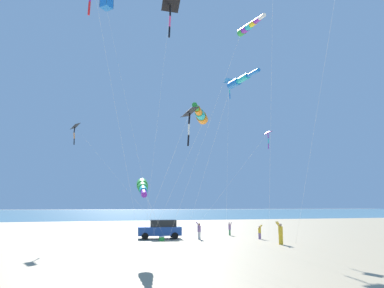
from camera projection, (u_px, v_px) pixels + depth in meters
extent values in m
plane|color=tan|center=(199.00, 239.00, 35.57)|extent=(600.00, 600.00, 0.00)
cube|color=teal|center=(107.00, 212.00, 191.34)|extent=(240.00, 600.00, 0.01)
cube|color=#1E479E|center=(159.00, 231.00, 35.52)|extent=(2.35, 4.49, 0.84)
cube|color=black|center=(163.00, 223.00, 35.71)|extent=(1.93, 2.76, 0.68)
cylinder|color=black|center=(145.00, 236.00, 34.31)|extent=(0.30, 0.68, 0.66)
cylinder|color=black|center=(144.00, 235.00, 36.11)|extent=(0.30, 0.68, 0.66)
cylinder|color=black|center=(175.00, 236.00, 34.79)|extent=(0.30, 0.68, 0.66)
cylinder|color=black|center=(173.00, 234.00, 36.59)|extent=(0.30, 0.68, 0.66)
cube|color=green|center=(162.00, 239.00, 33.20)|extent=(0.60, 0.40, 0.36)
cube|color=white|center=(162.00, 237.00, 33.23)|extent=(0.62, 0.42, 0.06)
cube|color=gold|center=(281.00, 240.00, 30.11)|extent=(0.35, 0.32, 0.82)
cylinder|color=gold|center=(281.00, 231.00, 30.24)|extent=(0.53, 0.53, 0.68)
sphere|color=tan|center=(280.00, 225.00, 30.32)|extent=(0.26, 0.26, 0.26)
cylinder|color=gold|center=(278.00, 224.00, 30.29)|extent=(0.39, 0.33, 0.51)
cylinder|color=gold|center=(279.00, 224.00, 30.56)|extent=(0.39, 0.33, 0.51)
cube|color=silver|center=(199.00, 236.00, 34.71)|extent=(0.23, 0.32, 0.73)
cylinder|color=#8E6B9E|center=(199.00, 229.00, 34.83)|extent=(0.43, 0.43, 0.60)
sphere|color=brown|center=(199.00, 224.00, 34.90)|extent=(0.23, 0.23, 0.23)
cylinder|color=#8E6B9E|center=(198.00, 224.00, 34.77)|extent=(0.21, 0.37, 0.45)
cylinder|color=#8E6B9E|center=(198.00, 224.00, 35.06)|extent=(0.21, 0.37, 0.45)
cube|color=#3D7F51|center=(230.00, 233.00, 39.34)|extent=(0.25, 0.14, 0.62)
cylinder|color=#8E6B9E|center=(230.00, 227.00, 39.44)|extent=(0.30, 0.30, 0.52)
sphere|color=beige|center=(230.00, 224.00, 39.50)|extent=(0.20, 0.20, 0.20)
cylinder|color=#8E6B9E|center=(231.00, 224.00, 39.42)|extent=(0.32, 0.10, 0.39)
cylinder|color=#8E6B9E|center=(229.00, 224.00, 39.36)|extent=(0.32, 0.10, 0.39)
cube|color=#8E6B9E|center=(260.00, 236.00, 34.97)|extent=(0.14, 0.24, 0.60)
cylinder|color=gold|center=(260.00, 230.00, 35.07)|extent=(0.30, 0.30, 0.49)
sphere|color=tan|center=(259.00, 227.00, 35.12)|extent=(0.19, 0.19, 0.19)
cylinder|color=gold|center=(260.00, 226.00, 35.27)|extent=(0.10, 0.31, 0.37)
cylinder|color=gold|center=(261.00, 227.00, 35.03)|extent=(0.10, 0.31, 0.37)
pyramid|color=black|center=(170.00, 3.00, 26.48)|extent=(2.27, 2.13, 0.74)
cylinder|color=black|center=(170.00, 4.00, 26.45)|extent=(0.95, 1.28, 0.76)
cylinder|color=black|center=(170.00, 11.00, 26.37)|extent=(0.17, 0.14, 0.87)
cylinder|color=#EF4C93|center=(170.00, 21.00, 26.23)|extent=(0.14, 0.17, 0.87)
cylinder|color=black|center=(169.00, 32.00, 26.04)|extent=(0.25, 0.23, 0.88)
cylinder|color=white|center=(156.00, 139.00, 31.03)|extent=(12.88, 0.52, 18.08)
cylinder|color=green|center=(142.00, 185.00, 23.14)|extent=(1.28, 0.84, 0.92)
cylinder|color=green|center=(143.00, 187.00, 22.08)|extent=(1.23, 0.71, 0.79)
cylinder|color=#1EB7C6|center=(143.00, 190.00, 21.02)|extent=(1.19, 0.58, 0.66)
cylinder|color=purple|center=(144.00, 193.00, 19.95)|extent=(1.15, 0.45, 0.53)
cylinder|color=white|center=(156.00, 218.00, 29.10)|extent=(11.17, 4.11, 4.56)
pyramid|color=black|center=(74.00, 125.00, 35.68)|extent=(1.37, 0.81, 0.67)
cylinder|color=black|center=(75.00, 126.00, 35.68)|extent=(0.03, 1.00, 0.76)
cylinder|color=black|center=(74.00, 130.00, 35.60)|extent=(0.12, 0.17, 0.62)
cylinder|color=orange|center=(74.00, 136.00, 35.50)|extent=(0.14, 0.17, 0.62)
cylinder|color=black|center=(74.00, 142.00, 35.42)|extent=(0.15, 0.15, 0.62)
cylinder|color=white|center=(121.00, 183.00, 35.72)|extent=(0.71, 9.52, 11.14)
cylinder|color=red|center=(89.00, 8.00, 23.92)|extent=(0.24, 0.22, 0.94)
cylinder|color=white|center=(119.00, 126.00, 27.77)|extent=(9.11, 5.13, 18.81)
cylinder|color=blue|center=(234.00, 83.00, 24.90)|extent=(1.65, 0.57, 0.72)
cylinder|color=#1EB7C6|center=(243.00, 79.00, 23.37)|extent=(1.63, 0.43, 0.58)
cylinder|color=blue|center=(253.00, 73.00, 21.84)|extent=(1.61, 0.28, 0.43)
cylinder|color=white|center=(204.00, 175.00, 30.63)|extent=(12.67, 0.13, 11.74)
pyramid|color=blue|center=(229.00, 80.00, 36.59)|extent=(1.63, 1.59, 0.33)
cylinder|color=black|center=(229.00, 81.00, 36.57)|extent=(0.82, 0.93, 0.25)
cylinder|color=blue|center=(229.00, 84.00, 36.54)|extent=(0.16, 0.20, 0.63)
cylinder|color=#1EB7C6|center=(230.00, 90.00, 36.50)|extent=(0.20, 0.19, 0.63)
cylinder|color=blue|center=(230.00, 96.00, 36.42)|extent=(0.14, 0.12, 0.62)
cylinder|color=white|center=(227.00, 163.00, 39.40)|extent=(8.14, 2.71, 15.96)
pyramid|color=purple|center=(268.00, 132.00, 29.93)|extent=(1.13, 0.87, 0.34)
cylinder|color=black|center=(268.00, 133.00, 29.93)|extent=(0.22, 0.83, 0.34)
cylinder|color=purple|center=(268.00, 136.00, 29.88)|extent=(0.10, 0.11, 0.45)
cylinder|color=#1EB7C6|center=(268.00, 141.00, 29.79)|extent=(0.11, 0.12, 0.46)
cylinder|color=purple|center=(268.00, 146.00, 29.67)|extent=(0.15, 0.14, 0.46)
cylinder|color=white|center=(225.00, 190.00, 31.53)|extent=(6.73, 5.36, 9.33)
cylinder|color=white|center=(313.00, 134.00, 25.53)|extent=(12.98, 4.46, 16.74)
cylinder|color=orange|center=(202.00, 118.00, 26.58)|extent=(1.19, 1.12, 0.81)
cylinder|color=#1EB7C6|center=(200.00, 114.00, 25.71)|extent=(1.12, 0.99, 0.67)
cylinder|color=orange|center=(198.00, 111.00, 24.84)|extent=(1.05, 0.86, 0.52)
cylinder|color=green|center=(196.00, 107.00, 23.97)|extent=(0.98, 0.73, 0.38)
cylinder|color=white|center=(174.00, 187.00, 29.79)|extent=(8.45, 2.47, 9.57)
cube|color=blue|center=(107.00, 4.00, 31.42)|extent=(1.20, 1.20, 0.85)
cylinder|color=black|center=(107.00, 1.00, 32.11)|extent=(0.02, 0.02, 2.21)
cylinder|color=white|center=(132.00, 126.00, 31.70)|extent=(2.92, 5.42, 20.55)
pyramid|color=black|center=(189.00, 111.00, 23.33)|extent=(1.78, 1.30, 0.71)
cylinder|color=black|center=(190.00, 112.00, 23.32)|extent=(0.28, 1.24, 0.77)
cylinder|color=black|center=(189.00, 119.00, 23.27)|extent=(0.22, 0.19, 0.74)
cylinder|color=white|center=(189.00, 129.00, 23.19)|extent=(0.17, 0.12, 0.73)
cylinder|color=black|center=(188.00, 140.00, 23.09)|extent=(0.18, 0.20, 0.73)
cylinder|color=white|center=(161.00, 188.00, 28.99)|extent=(14.01, 0.93, 9.31)
cylinder|color=green|center=(242.00, 32.00, 25.45)|extent=(0.87, 0.60, 0.68)
cylinder|color=purple|center=(246.00, 29.00, 24.74)|extent=(0.85, 0.54, 0.63)
cylinder|color=#1EB7C6|center=(249.00, 26.00, 24.04)|extent=(0.83, 0.48, 0.57)
cylinder|color=yellow|center=(253.00, 23.00, 23.33)|extent=(0.81, 0.42, 0.51)
cylinder|color=purple|center=(257.00, 20.00, 22.62)|extent=(0.79, 0.36, 0.45)
cylinder|color=white|center=(262.00, 17.00, 21.91)|extent=(0.78, 0.30, 0.40)
cylinder|color=white|center=(200.00, 149.00, 28.61)|extent=(9.77, 3.12, 15.59)
cylinder|color=white|center=(271.00, 122.00, 28.70)|extent=(11.76, 5.25, 19.87)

